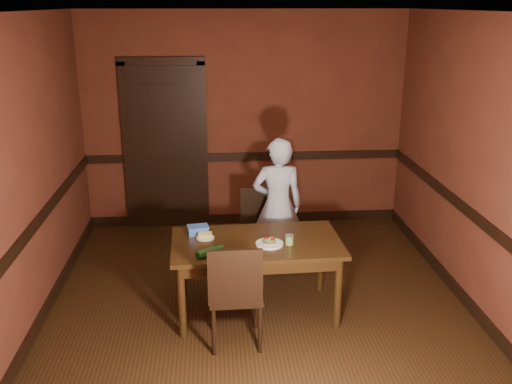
{
  "coord_description": "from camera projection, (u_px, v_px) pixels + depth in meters",
  "views": [
    {
      "loc": [
        -0.39,
        -4.79,
        2.77
      ],
      "look_at": [
        0.0,
        0.35,
        1.05
      ],
      "focal_mm": 40.0,
      "sensor_mm": 36.0,
      "label": 1
    }
  ],
  "objects": [
    {
      "name": "baseboard_back",
      "position": [
        245.0,
        218.0,
        7.53
      ],
      "size": [
        4.0,
        0.03,
        0.12
      ],
      "primitive_type": "cube",
      "color": "black",
      "rests_on": "ground"
    },
    {
      "name": "wrapped_veg",
      "position": [
        210.0,
        252.0,
        4.85
      ],
      "size": [
        0.25,
        0.2,
        0.07
      ],
      "primitive_type": "cylinder",
      "rotation": [
        0.0,
        1.57,
        0.6
      ],
      "color": "#0F3C0E",
      "rests_on": "dining_table"
    },
    {
      "name": "cheese_saucer",
      "position": [
        205.0,
        236.0,
        5.21
      ],
      "size": [
        0.17,
        0.17,
        0.05
      ],
      "rotation": [
        0.0,
        0.0,
        0.2
      ],
      "color": "white",
      "rests_on": "dining_table"
    },
    {
      "name": "dado_left",
      "position": [
        34.0,
        226.0,
        5.01
      ],
      "size": [
        0.03,
        4.5,
        0.1
      ],
      "primitive_type": "cube",
      "color": "black",
      "rests_on": "ground"
    },
    {
      "name": "dado_back",
      "position": [
        245.0,
        157.0,
        7.27
      ],
      "size": [
        4.0,
        0.03,
        0.1
      ],
      "primitive_type": "cube",
      "color": "black",
      "rests_on": "ground"
    },
    {
      "name": "wall_front",
      "position": [
        295.0,
        298.0,
        2.88
      ],
      "size": [
        4.0,
        0.02,
        2.7
      ],
      "primitive_type": "cube",
      "color": "#58281A",
      "rests_on": "ground"
    },
    {
      "name": "dado_right",
      "position": [
        472.0,
        214.0,
        5.29
      ],
      "size": [
        0.03,
        4.5,
        0.1
      ],
      "primitive_type": "cube",
      "color": "black",
      "rests_on": "ground"
    },
    {
      "name": "dining_table",
      "position": [
        256.0,
        277.0,
        5.27
      ],
      "size": [
        1.56,
        0.92,
        0.72
      ],
      "primitive_type": "cube",
      "rotation": [
        0.0,
        0.0,
        0.04
      ],
      "color": "black",
      "rests_on": "floor"
    },
    {
      "name": "door",
      "position": [
        165.0,
        144.0,
        7.12
      ],
      "size": [
        1.05,
        0.07,
        2.2
      ],
      "color": "black",
      "rests_on": "ground"
    },
    {
      "name": "person",
      "position": [
        278.0,
        205.0,
        6.02
      ],
      "size": [
        0.54,
        0.36,
        1.46
      ],
      "primitive_type": "imported",
      "rotation": [
        0.0,
        0.0,
        3.16
      ],
      "color": "#ACC1D7",
      "rests_on": "floor"
    },
    {
      "name": "food_tub",
      "position": [
        198.0,
        230.0,
        5.3
      ],
      "size": [
        0.21,
        0.16,
        0.08
      ],
      "rotation": [
        0.0,
        0.0,
        0.17
      ],
      "color": "blue",
      "rests_on": "dining_table"
    },
    {
      "name": "baseboard_right",
      "position": [
        461.0,
        295.0,
        5.56
      ],
      "size": [
        0.03,
        4.5,
        0.12
      ],
      "primitive_type": "cube",
      "color": "black",
      "rests_on": "ground"
    },
    {
      "name": "wall_right",
      "position": [
        479.0,
        168.0,
        5.15
      ],
      "size": [
        0.02,
        4.5,
        2.7
      ],
      "primitive_type": "cube",
      "color": "#58281A",
      "rests_on": "ground"
    },
    {
      "name": "baseboard_left",
      "position": [
        45.0,
        310.0,
        5.28
      ],
      "size": [
        0.03,
        4.5,
        0.12
      ],
      "primitive_type": "cube",
      "color": "black",
      "rests_on": "ground"
    },
    {
      "name": "wall_back",
      "position": [
        245.0,
        122.0,
        7.14
      ],
      "size": [
        4.0,
        0.02,
        2.7
      ],
      "primitive_type": "cube",
      "color": "#58281A",
      "rests_on": "ground"
    },
    {
      "name": "chair_far",
      "position": [
        260.0,
        229.0,
        6.22
      ],
      "size": [
        0.4,
        0.4,
        0.84
      ],
      "primitive_type": null,
      "rotation": [
        0.0,
        0.0,
        -0.02
      ],
      "color": "black",
      "rests_on": "floor"
    },
    {
      "name": "ceiling",
      "position": [
        259.0,
        11.0,
        4.58
      ],
      "size": [
        4.0,
        4.5,
        0.01
      ],
      "primitive_type": "cube",
      "color": "beige",
      "rests_on": "ground"
    },
    {
      "name": "sandwich_plate",
      "position": [
        269.0,
        243.0,
        5.07
      ],
      "size": [
        0.25,
        0.25,
        0.06
      ],
      "rotation": [
        0.0,
        0.0,
        -0.02
      ],
      "color": "white",
      "rests_on": "dining_table"
    },
    {
      "name": "wall_left",
      "position": [
        26.0,
        177.0,
        4.87
      ],
      "size": [
        0.02,
        4.5,
        2.7
      ],
      "primitive_type": "cube",
      "color": "#58281A",
      "rests_on": "ground"
    },
    {
      "name": "sauce_jar",
      "position": [
        289.0,
        240.0,
        5.07
      ],
      "size": [
        0.08,
        0.08,
        0.09
      ],
      "rotation": [
        0.0,
        0.0,
        -0.18
      ],
      "color": "#65943D",
      "rests_on": "dining_table"
    },
    {
      "name": "floor",
      "position": [
        259.0,
        308.0,
        5.44
      ],
      "size": [
        4.0,
        4.5,
        0.01
      ],
      "primitive_type": "cube",
      "color": "black",
      "rests_on": "ground"
    },
    {
      "name": "chair_near",
      "position": [
        235.0,
        292.0,
        4.76
      ],
      "size": [
        0.45,
        0.45,
        0.94
      ],
      "primitive_type": null,
      "rotation": [
        0.0,
        0.0,
        3.17
      ],
      "color": "black",
      "rests_on": "floor"
    }
  ]
}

